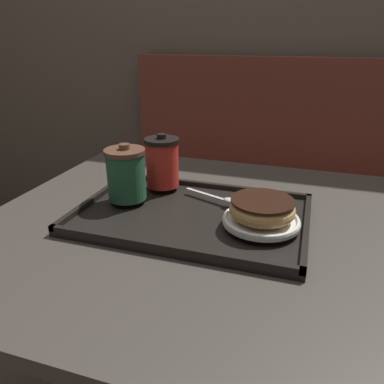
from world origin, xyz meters
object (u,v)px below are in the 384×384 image
at_px(donut_chocolate_glazed, 262,208).
at_px(spoon, 223,199).
at_px(coffee_cup_front, 126,174).
at_px(coffee_cup_rear, 162,162).

bearing_deg(donut_chocolate_glazed, spoon, 139.29).
distance_m(coffee_cup_front, donut_chocolate_glazed, 0.32).
distance_m(coffee_cup_front, coffee_cup_rear, 0.11).
relative_size(coffee_cup_front, spoon, 0.93).
bearing_deg(coffee_cup_front, coffee_cup_rear, 64.57).
bearing_deg(coffee_cup_rear, coffee_cup_front, -115.43).
distance_m(donut_chocolate_glazed, spoon, 0.14).
bearing_deg(spoon, coffee_cup_rear, -174.66).
bearing_deg(coffee_cup_front, spoon, 14.16).
xyz_separation_m(coffee_cup_front, spoon, (0.22, 0.05, -0.06)).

